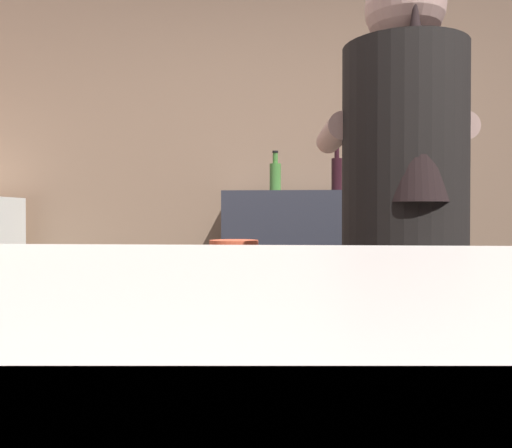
% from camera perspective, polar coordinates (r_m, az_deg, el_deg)
% --- Properties ---
extents(wall_back, '(5.20, 0.10, 2.70)m').
position_cam_1_polar(wall_back, '(3.51, 3.64, 5.66)').
color(wall_back, '#98785E').
rests_on(wall_back, ground).
extents(prep_counter, '(2.10, 0.60, 0.92)m').
position_cam_1_polar(prep_counter, '(2.06, 13.24, -15.97)').
color(prep_counter, '#4B3F32').
rests_on(prep_counter, ground).
extents(back_shelf, '(0.97, 0.36, 1.20)m').
position_cam_1_polar(back_shelf, '(3.25, 5.28, -7.17)').
color(back_shelf, '#31333F').
rests_on(back_shelf, ground).
extents(bartender, '(0.44, 0.52, 1.74)m').
position_cam_1_polar(bartender, '(1.52, 15.57, -0.91)').
color(bartender, '#37343D').
rests_on(bartender, ground).
extents(mixing_bowl, '(0.18, 0.18, 0.05)m').
position_cam_1_polar(mixing_bowl, '(1.96, -2.37, -2.44)').
color(mixing_bowl, '#D55537').
rests_on(mixing_bowl, prep_counter).
extents(chefs_knife, '(0.24, 0.10, 0.01)m').
position_cam_1_polar(chefs_knife, '(1.99, 21.18, -3.05)').
color(chefs_knife, silver).
rests_on(chefs_knife, prep_counter).
extents(bottle_hot_sauce, '(0.07, 0.07, 0.24)m').
position_cam_1_polar(bottle_hot_sauce, '(3.23, 2.07, 5.16)').
color(bottle_hot_sauce, '#458237').
rests_on(bottle_hot_sauce, back_shelf).
extents(bottle_soy, '(0.06, 0.06, 0.27)m').
position_cam_1_polar(bottle_soy, '(3.14, 8.61, 5.45)').
color(bottle_soy, black).
rests_on(bottle_soy, back_shelf).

